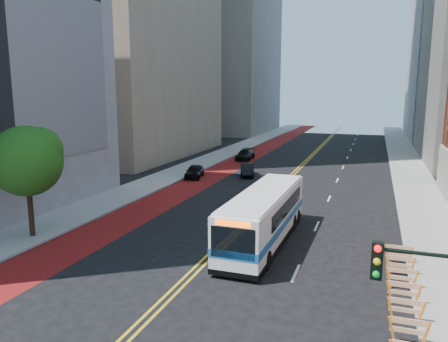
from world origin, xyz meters
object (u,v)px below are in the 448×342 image
transit_bus (265,216)px  car_c (245,155)px  car_b (247,170)px  traffic_signal (423,307)px  street_tree (28,158)px  car_a (194,171)px

transit_bus → car_c: bearing=109.2°
car_b → car_c: (-3.32, 10.56, 0.02)m
car_c → traffic_signal: bearing=-71.1°
transit_bus → car_b: (-6.66, 19.41, -0.99)m
street_tree → transit_bus: (13.49, 3.80, -3.28)m
car_b → car_c: car_c is taller
street_tree → transit_bus: bearing=15.7°
transit_bus → car_b: size_ratio=2.91×
street_tree → car_a: bearing=84.6°
transit_bus → car_c: size_ratio=2.50×
transit_bus → car_a: transit_bus is taller
traffic_signal → car_a: traffic_signal is taller
transit_bus → car_c: (-9.98, 29.98, -0.97)m
traffic_signal → car_b: (-13.83, 32.77, -3.08)m
traffic_signal → car_c: traffic_signal is taller
car_a → car_c: size_ratio=0.85×
transit_bus → car_b: bearing=109.8°
traffic_signal → car_a: size_ratio=1.30×
car_c → car_a: bearing=-99.4°
street_tree → car_a: 21.05m
car_b → car_c: 11.07m
street_tree → car_b: bearing=73.6°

